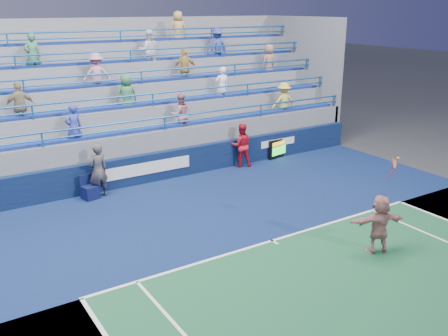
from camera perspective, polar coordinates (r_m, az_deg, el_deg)
ground at (r=14.30m, az=5.53°, el=-8.34°), size 120.00×120.00×0.00m
sponsor_wall at (r=19.24m, az=-6.34°, el=0.43°), size 18.00×0.32×1.10m
bleacher_stand at (r=22.33m, az=-10.75°, el=5.33°), size 18.00×5.60×6.13m
serve_speed_board at (r=21.89m, az=6.30°, el=2.25°), size 1.21×0.37×0.84m
judge_chair at (r=17.73m, az=-15.10°, el=-2.61°), size 0.58×0.58×0.85m
tennis_player at (r=13.94m, az=17.33°, el=-6.12°), size 1.59×0.98×2.63m
line_judge at (r=17.62m, az=-14.21°, el=-0.30°), size 0.76×0.55×1.91m
ball_girl at (r=20.43m, az=1.98°, el=2.61°), size 1.07×0.97×1.81m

